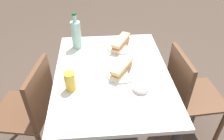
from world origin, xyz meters
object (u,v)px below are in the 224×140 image
at_px(chair_near, 32,108).
at_px(knife_far, 127,46).
at_px(chair_far, 187,93).
at_px(beer_glass, 70,81).
at_px(knife_near, 129,73).
at_px(baguette_sandwich_far, 121,42).
at_px(plate_far, 121,47).
at_px(water_bottle, 76,34).
at_px(dining_table, 112,85).
at_px(olive_bowl, 141,88).
at_px(baguette_sandwich_near, 122,68).
at_px(plate_near, 122,73).

height_order(chair_near, knife_far, chair_near).
height_order(chair_far, beer_glass, beer_glass).
distance_m(knife_near, beer_glass, 0.41).
xyz_separation_m(chair_near, beer_glass, (0.09, 0.32, 0.31)).
distance_m(chair_near, baguette_sandwich_far, 0.86).
distance_m(baguette_sandwich_far, beer_glass, 0.62).
relative_size(plate_far, beer_glass, 1.73).
distance_m(water_bottle, beer_glass, 0.53).
xyz_separation_m(dining_table, beer_glass, (0.16, -0.28, 0.19)).
xyz_separation_m(chair_far, beer_glass, (0.15, -0.88, 0.31)).
xyz_separation_m(chair_far, olive_bowl, (0.20, -0.43, 0.26)).
height_order(baguette_sandwich_near, olive_bowl, baguette_sandwich_near).
bearing_deg(knife_far, chair_far, 54.60).
height_order(chair_near, baguette_sandwich_far, chair_near).
bearing_deg(beer_glass, chair_far, 99.78).
relative_size(water_bottle, beer_glass, 2.27).
bearing_deg(beer_glass, knife_far, 137.83).
xyz_separation_m(chair_near, baguette_sandwich_near, (-0.05, 0.67, 0.30)).
bearing_deg(chair_far, plate_far, -123.83).
bearing_deg(baguette_sandwich_near, plate_far, 174.40).
height_order(dining_table, knife_far, knife_far).
distance_m(plate_far, baguette_sandwich_far, 0.04).
bearing_deg(chair_far, baguette_sandwich_far, -123.83).
relative_size(plate_near, beer_glass, 1.73).
distance_m(plate_far, water_bottle, 0.38).
xyz_separation_m(knife_near, beer_glass, (0.12, -0.39, 0.05)).
distance_m(knife_far, water_bottle, 0.42).
height_order(chair_far, water_bottle, water_bottle).
bearing_deg(beer_glass, dining_table, 119.27).
bearing_deg(olive_bowl, knife_far, -177.46).
bearing_deg(baguette_sandwich_far, dining_table, -16.87).
distance_m(plate_near, water_bottle, 0.52).
xyz_separation_m(baguette_sandwich_near, beer_glass, (0.13, -0.35, 0.02)).
distance_m(chair_far, water_bottle, 1.01).
relative_size(dining_table, knife_far, 6.16).
relative_size(chair_far, baguette_sandwich_far, 3.53).
bearing_deg(dining_table, baguette_sandwich_far, 163.13).
height_order(plate_near, beer_glass, beer_glass).
distance_m(chair_far, baguette_sandwich_far, 0.67).
bearing_deg(beer_glass, olive_bowl, 84.45).
bearing_deg(water_bottle, olive_bowl, 37.35).
height_order(water_bottle, beer_glass, water_bottle).
relative_size(dining_table, baguette_sandwich_near, 4.89).
relative_size(baguette_sandwich_near, baguette_sandwich_far, 0.89).
xyz_separation_m(plate_far, olive_bowl, (0.53, 0.07, 0.01)).
relative_size(chair_near, olive_bowl, 8.28).
bearing_deg(water_bottle, dining_table, 35.46).
relative_size(knife_near, plate_far, 0.74).
xyz_separation_m(dining_table, knife_near, (0.04, 0.11, 0.14)).
bearing_deg(plate_far, baguette_sandwich_near, -5.60).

